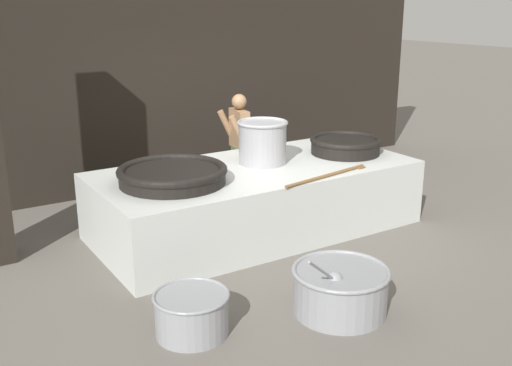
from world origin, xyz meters
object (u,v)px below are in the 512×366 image
prep_bowl_vegetables (340,288)px  prep_bowl_meat (192,312)px  stock_pot (262,141)px  giant_wok_far (345,145)px  giant_wok_near (172,174)px  cook (239,143)px

prep_bowl_vegetables → prep_bowl_meat: 1.40m
stock_pot → prep_bowl_meat: (-1.99, -1.92, -0.90)m
prep_bowl_vegetables → giant_wok_far: bearing=49.0°
prep_bowl_vegetables → prep_bowl_meat: bearing=163.3°
giant_wok_near → prep_bowl_meat: giant_wok_near is taller
stock_pot → cook: (0.31, 1.11, -0.28)m
stock_pot → prep_bowl_vegetables: (-0.64, -2.33, -0.87)m
prep_bowl_meat → giant_wok_near: bearing=69.4°
giant_wok_far → prep_bowl_meat: (-3.20, -1.74, -0.74)m
giant_wok_near → cook: cook is taller
prep_bowl_vegetables → prep_bowl_meat: (-1.34, 0.40, -0.03)m
giant_wok_far → stock_pot: 1.24m
giant_wok_near → prep_bowl_vegetables: 2.34m
cook → prep_bowl_vegetables: cook is taller
giant_wok_near → cook: size_ratio=0.81×
giant_wok_far → prep_bowl_meat: size_ratio=1.41×
giant_wok_near → prep_bowl_meat: size_ratio=1.84×
giant_wok_near → stock_pot: size_ratio=1.94×
giant_wok_near → prep_bowl_vegetables: size_ratio=1.12×
giant_wok_far → prep_bowl_vegetables: size_ratio=0.86×
giant_wok_near → cook: bearing=38.3°
giant_wok_far → giant_wok_near: bearing=-179.7°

